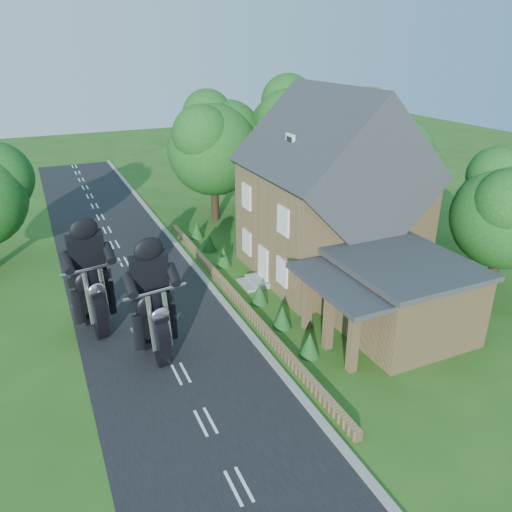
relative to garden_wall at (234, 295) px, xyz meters
name	(u,v)px	position (x,y,z in m)	size (l,w,h in m)	color
ground	(181,374)	(-4.30, -5.00, -0.20)	(120.00, 120.00, 0.00)	#234F16
road	(181,374)	(-4.30, -5.00, -0.19)	(7.00, 80.00, 0.02)	black
kerb	(264,351)	(-0.65, -5.00, -0.14)	(0.30, 80.00, 0.12)	gray
garden_wall	(234,295)	(0.00, 0.00, 0.00)	(0.30, 22.00, 0.40)	#977A4D
house	(331,198)	(6.19, 1.00, 4.14)	(9.54, 8.64, 10.24)	#977A4D
annex	(397,295)	(5.57, -5.80, 1.57)	(7.05, 5.94, 3.44)	#977A4D
tree_annex_side	(510,206)	(12.83, -4.90, 4.49)	(5.64, 5.20, 7.48)	black
tree_house_right	(393,162)	(12.35, 3.62, 4.99)	(6.51, 6.00, 8.40)	black
tree_behind_house	(300,130)	(9.88, 11.14, 6.03)	(7.81, 7.20, 10.08)	black
tree_behind_left	(218,141)	(3.86, 12.13, 5.53)	(6.94, 6.40, 9.16)	black
shrub_a	(310,344)	(1.00, -6.00, 0.35)	(0.90, 0.90, 1.10)	#133D16
shrub_b	(282,316)	(1.00, -3.50, 0.35)	(0.90, 0.90, 1.10)	#133D16
shrub_c	(259,293)	(1.00, -1.00, 0.35)	(0.90, 0.90, 1.10)	#133D16
shrub_d	(224,257)	(1.00, 4.00, 0.35)	(0.90, 0.90, 1.10)	#133D16
shrub_e	(209,243)	(1.00, 6.50, 0.35)	(0.90, 0.90, 1.10)	#133D16
shrub_f	(197,230)	(1.00, 9.00, 0.35)	(0.90, 0.90, 1.10)	#133D16
motorcycle_lead	(155,341)	(-4.88, -3.47, 0.61)	(0.44, 1.75, 1.63)	black
motorcycle_follow	(95,315)	(-6.85, -0.33, 0.62)	(0.45, 1.77, 1.65)	black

